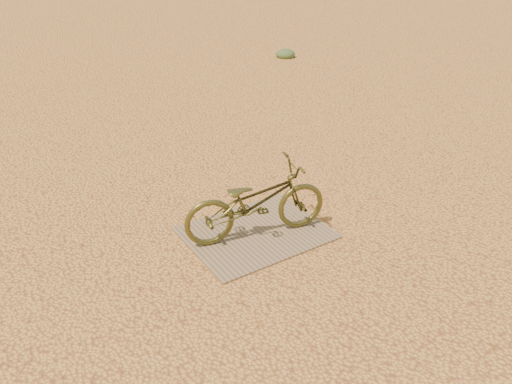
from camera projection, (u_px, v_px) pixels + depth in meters
ground at (224, 253)px, 5.20m from camera, size 120.00×120.00×0.00m
plywood_board at (256, 233)px, 5.53m from camera, size 1.51×1.18×0.02m
bicycle at (256, 201)px, 5.28m from camera, size 1.66×0.88×0.83m
kale_b at (285, 57)px, 13.10m from camera, size 0.51×0.51×0.28m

